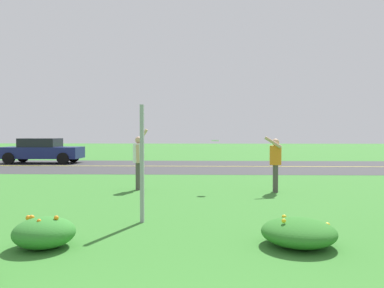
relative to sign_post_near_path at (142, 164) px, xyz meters
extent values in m
plane|color=#387A2D|center=(0.83, 3.56, -1.13)|extent=(120.00, 120.00, 0.00)
cube|color=#38383A|center=(0.83, 13.43, -1.13)|extent=(120.00, 8.78, 0.01)
cube|color=yellow|center=(0.83, 13.43, -1.12)|extent=(120.00, 0.16, 0.00)
ellipsoid|color=#2D7526|center=(2.65, -1.55, -0.93)|extent=(1.13, 1.23, 0.41)
sphere|color=yellow|center=(3.08, -1.52, -0.82)|extent=(0.09, 0.09, 0.09)
sphere|color=yellow|center=(2.54, -1.77, -0.90)|extent=(0.05, 0.05, 0.05)
sphere|color=yellow|center=(2.38, -1.74, -0.71)|extent=(0.07, 0.07, 0.07)
sphere|color=yellow|center=(2.47, -1.31, -0.74)|extent=(0.07, 0.07, 0.07)
ellipsoid|color=#337F2D|center=(-1.19, -1.79, -0.91)|extent=(0.92, 0.94, 0.45)
sphere|color=orange|center=(-1.42, -1.68, -0.71)|extent=(0.08, 0.08, 0.08)
sphere|color=orange|center=(-1.33, -1.68, -0.83)|extent=(0.07, 0.07, 0.07)
sphere|color=orange|center=(-1.20, -1.95, -0.70)|extent=(0.06, 0.06, 0.06)
sphere|color=orange|center=(-1.14, -1.65, -0.87)|extent=(0.06, 0.06, 0.06)
sphere|color=orange|center=(-1.53, -1.55, -0.74)|extent=(0.08, 0.08, 0.08)
sphere|color=orange|center=(-1.03, -2.19, -0.88)|extent=(0.06, 0.06, 0.06)
sphere|color=orange|center=(-0.99, -1.82, -0.68)|extent=(0.07, 0.07, 0.07)
cube|color=#93969B|center=(0.00, 0.00, 0.00)|extent=(0.07, 0.10, 2.27)
cylinder|color=silver|center=(-0.83, 4.50, -0.01)|extent=(0.34, 0.34, 0.59)
sphere|color=tan|center=(-0.83, 4.50, 0.39)|extent=(0.21, 0.21, 0.21)
cylinder|color=#4C4742|center=(-0.83, 4.58, -0.72)|extent=(0.14, 0.14, 0.83)
cylinder|color=#4C4742|center=(-0.84, 4.41, -0.72)|extent=(0.14, 0.14, 0.83)
cylinder|color=tan|center=(-0.76, 4.69, 0.48)|extent=(0.38, 0.12, 0.51)
cylinder|color=tan|center=(-0.83, 4.30, -0.03)|extent=(0.12, 0.10, 0.56)
cylinder|color=orange|center=(3.26, 4.17, -0.05)|extent=(0.34, 0.34, 0.56)
sphere|color=tan|center=(3.26, 4.17, 0.33)|extent=(0.21, 0.21, 0.21)
cylinder|color=#4C4742|center=(3.26, 4.09, -0.73)|extent=(0.14, 0.14, 0.80)
cylinder|color=#4C4742|center=(3.27, 4.26, -0.73)|extent=(0.14, 0.14, 0.80)
cylinder|color=tan|center=(3.16, 3.98, 0.33)|extent=(0.50, 0.13, 0.36)
cylinder|color=tan|center=(3.26, 4.37, -0.07)|extent=(0.12, 0.10, 0.53)
cylinder|color=white|center=(1.50, 4.31, 0.38)|extent=(0.24, 0.24, 0.04)
torus|color=white|center=(1.50, 4.31, 0.37)|extent=(0.24, 0.24, 0.04)
cube|color=navy|center=(-8.35, 15.40, -0.51)|extent=(4.50, 1.82, 0.66)
cube|color=black|center=(-8.45, 15.40, 0.06)|extent=(2.10, 1.64, 0.52)
cylinder|color=black|center=(-6.80, 16.29, -0.80)|extent=(0.66, 0.22, 0.66)
cylinder|color=black|center=(-6.80, 14.51, -0.80)|extent=(0.66, 0.22, 0.66)
cylinder|color=black|center=(-9.90, 16.29, -0.80)|extent=(0.66, 0.22, 0.66)
cylinder|color=black|center=(-9.90, 14.51, -0.80)|extent=(0.66, 0.22, 0.66)
camera|label=1|loc=(1.24, -7.69, 0.57)|focal=37.68mm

